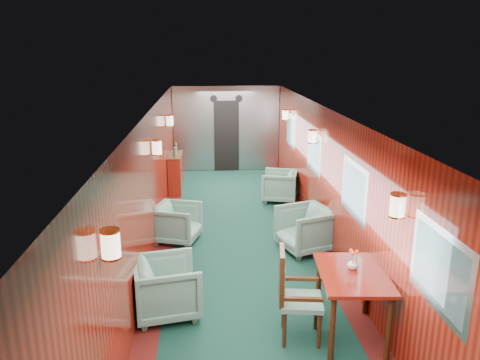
{
  "coord_description": "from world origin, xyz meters",
  "views": [
    {
      "loc": [
        -0.59,
        -7.19,
        3.38
      ],
      "look_at": [
        0.0,
        0.7,
        1.15
      ],
      "focal_mm": 35.0,
      "sensor_mm": 36.0,
      "label": 1
    }
  ],
  "objects_px": {
    "armchair_right_near": "(305,229)",
    "armchair_left_far": "(178,223)",
    "side_chair": "(293,291)",
    "dining_table": "(352,283)",
    "credenza": "(176,172)",
    "armchair_right_far": "(279,186)",
    "armchair_left_near": "(167,287)"
  },
  "relations": [
    {
      "from": "credenza",
      "to": "armchair_left_near",
      "type": "bearing_deg",
      "value": -87.82
    },
    {
      "from": "side_chair",
      "to": "dining_table",
      "type": "bearing_deg",
      "value": 7.31
    },
    {
      "from": "armchair_left_far",
      "to": "dining_table",
      "type": "bearing_deg",
      "value": -127.36
    },
    {
      "from": "credenza",
      "to": "armchair_right_near",
      "type": "height_order",
      "value": "credenza"
    },
    {
      "from": "armchair_right_near",
      "to": "armchair_left_near",
      "type": "bearing_deg",
      "value": -69.06
    },
    {
      "from": "side_chair",
      "to": "armchair_right_far",
      "type": "relative_size",
      "value": 1.47
    },
    {
      "from": "armchair_left_near",
      "to": "armchair_right_far",
      "type": "xyz_separation_m",
      "value": [
        2.2,
        4.62,
        -0.03
      ]
    },
    {
      "from": "dining_table",
      "to": "armchair_left_far",
      "type": "distance_m",
      "value": 3.83
    },
    {
      "from": "credenza",
      "to": "side_chair",
      "type": "bearing_deg",
      "value": -74.33
    },
    {
      "from": "side_chair",
      "to": "armchair_left_far",
      "type": "xyz_separation_m",
      "value": [
        -1.53,
        3.08,
        -0.27
      ]
    },
    {
      "from": "dining_table",
      "to": "armchair_right_near",
      "type": "xyz_separation_m",
      "value": [
        -0.02,
        2.52,
        -0.32
      ]
    },
    {
      "from": "armchair_left_near",
      "to": "dining_table",
      "type": "bearing_deg",
      "value": -117.12
    },
    {
      "from": "side_chair",
      "to": "armchair_right_far",
      "type": "bearing_deg",
      "value": 90.41
    },
    {
      "from": "armchair_right_near",
      "to": "armchair_left_far",
      "type": "bearing_deg",
      "value": -123.43
    },
    {
      "from": "dining_table",
      "to": "armchair_left_near",
      "type": "relative_size",
      "value": 1.41
    },
    {
      "from": "armchair_right_far",
      "to": "side_chair",
      "type": "bearing_deg",
      "value": 7.31
    },
    {
      "from": "credenza",
      "to": "armchair_left_near",
      "type": "relative_size",
      "value": 1.43
    },
    {
      "from": "side_chair",
      "to": "armchair_left_near",
      "type": "height_order",
      "value": "side_chair"
    },
    {
      "from": "credenza",
      "to": "armchair_left_near",
      "type": "xyz_separation_m",
      "value": [
        0.21,
        -5.56,
        -0.09
      ]
    },
    {
      "from": "dining_table",
      "to": "armchair_right_far",
      "type": "distance_m",
      "value": 5.28
    },
    {
      "from": "armchair_right_far",
      "to": "credenza",
      "type": "bearing_deg",
      "value": -96.62
    },
    {
      "from": "credenza",
      "to": "armchair_right_near",
      "type": "relative_size",
      "value": 1.42
    },
    {
      "from": "armchair_left_far",
      "to": "side_chair",
      "type": "bearing_deg",
      "value": -136.99
    },
    {
      "from": "dining_table",
      "to": "credenza",
      "type": "bearing_deg",
      "value": 116.15
    },
    {
      "from": "side_chair",
      "to": "credenza",
      "type": "distance_m",
      "value": 6.44
    },
    {
      "from": "armchair_right_near",
      "to": "armchair_right_far",
      "type": "bearing_deg",
      "value": 161.11
    },
    {
      "from": "credenza",
      "to": "armchair_left_near",
      "type": "height_order",
      "value": "credenza"
    },
    {
      "from": "armchair_right_far",
      "to": "armchair_left_near",
      "type": "bearing_deg",
      "value": -10.86
    },
    {
      "from": "side_chair",
      "to": "armchair_left_far",
      "type": "height_order",
      "value": "side_chair"
    },
    {
      "from": "credenza",
      "to": "armchair_right_near",
      "type": "distance_m",
      "value": 4.42
    },
    {
      "from": "dining_table",
      "to": "side_chair",
      "type": "relative_size",
      "value": 1.03
    },
    {
      "from": "armchair_left_near",
      "to": "armchair_right_far",
      "type": "relative_size",
      "value": 1.08
    }
  ]
}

